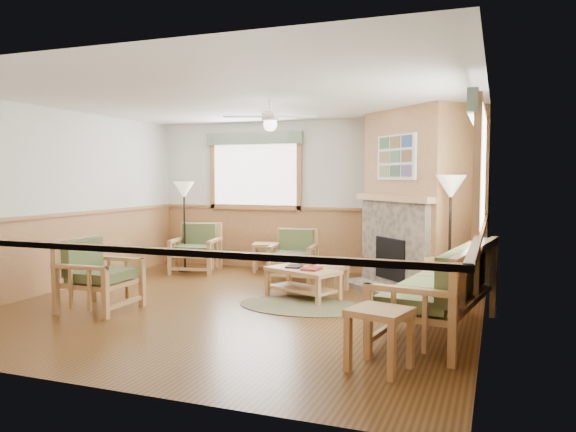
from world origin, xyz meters
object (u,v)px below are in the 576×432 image
(armchair_back_left, at_px, (196,248))
(end_table_chairs, at_px, (266,258))
(footstool, at_px, (330,279))
(floor_lamp_left, at_px, (185,226))
(sofa, at_px, (438,289))
(armchair_left, at_px, (100,275))
(coffee_table, at_px, (303,283))
(armchair_back_right, at_px, (293,255))
(end_table_sofa, at_px, (380,339))
(floor_lamp_right, at_px, (450,240))

(armchair_back_left, height_order, end_table_chairs, armchair_back_left)
(footstool, xyz_separation_m, floor_lamp_left, (-2.97, 0.85, 0.62))
(sofa, distance_m, armchair_left, 4.15)
(coffee_table, xyz_separation_m, floor_lamp_left, (-2.74, 1.41, 0.60))
(armchair_back_left, height_order, armchair_back_right, armchair_back_left)
(end_table_chairs, bearing_deg, end_table_sofa, -56.25)
(end_table_chairs, bearing_deg, sofa, -42.35)
(sofa, xyz_separation_m, coffee_table, (-1.95, 1.17, -0.28))
(armchair_back_left, bearing_deg, footstool, -28.04)
(floor_lamp_left, distance_m, floor_lamp_right, 4.82)
(end_table_sofa, xyz_separation_m, floor_lamp_right, (0.36, 2.81, 0.59))
(coffee_table, xyz_separation_m, end_table_chairs, (-1.31, 1.80, 0.05))
(armchair_back_left, distance_m, end_table_chairs, 1.26)
(floor_lamp_left, bearing_deg, floor_lamp_right, -13.58)
(armchair_left, distance_m, floor_lamp_left, 3.06)
(end_table_chairs, distance_m, end_table_sofa, 5.21)
(footstool, bearing_deg, armchair_left, -138.37)
(armchair_left, xyz_separation_m, end_table_chairs, (0.87, 3.38, -0.20))
(armchair_left, bearing_deg, sofa, -84.88)
(end_table_sofa, xyz_separation_m, floor_lamp_left, (-4.32, 3.95, 0.53))
(coffee_table, height_order, end_table_sofa, end_table_sofa)
(end_table_chairs, bearing_deg, footstool, -38.71)
(armchair_back_left, relative_size, floor_lamp_right, 0.50)
(armchair_back_left, distance_m, armchair_left, 2.92)
(coffee_table, relative_size, end_table_chairs, 2.01)
(armchair_back_left, height_order, floor_lamp_left, floor_lamp_left)
(armchair_back_left, distance_m, armchair_back_right, 1.84)
(end_table_sofa, height_order, footstool, end_table_sofa)
(end_table_chairs, distance_m, floor_lamp_right, 3.65)
(sofa, xyz_separation_m, footstool, (-1.72, 1.73, -0.30))
(armchair_left, bearing_deg, armchair_back_right, -28.38)
(coffee_table, distance_m, floor_lamp_left, 3.14)
(armchair_left, distance_m, end_table_chairs, 3.49)
(armchair_left, height_order, footstool, armchair_left)
(end_table_sofa, height_order, floor_lamp_right, floor_lamp_right)
(end_table_chairs, height_order, footstool, end_table_chairs)
(armchair_back_right, height_order, floor_lamp_left, floor_lamp_left)
(footstool, bearing_deg, armchair_back_right, 137.74)
(armchair_back_right, distance_m, footstool, 1.19)
(sofa, xyz_separation_m, end_table_sofa, (-0.36, -1.37, -0.22))
(coffee_table, bearing_deg, footstool, 91.08)
(end_table_chairs, xyz_separation_m, footstool, (1.54, -1.24, -0.07))
(armchair_back_left, bearing_deg, floor_lamp_right, -25.62)
(armchair_left, relative_size, floor_lamp_left, 0.56)
(armchair_back_right, distance_m, end_table_chairs, 0.83)
(sofa, bearing_deg, armchair_back_right, -125.29)
(floor_lamp_left, relative_size, floor_lamp_right, 0.94)
(armchair_back_left, xyz_separation_m, end_table_chairs, (1.16, 0.47, -0.17))
(armchair_back_right, bearing_deg, end_table_chairs, 139.87)
(armchair_left, xyz_separation_m, floor_lamp_right, (4.13, 1.86, 0.41))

